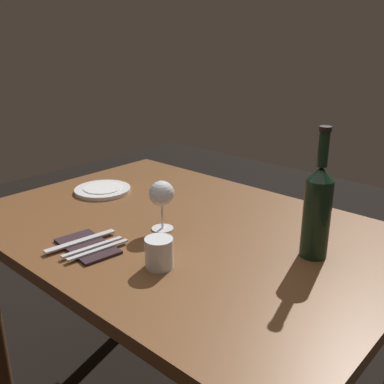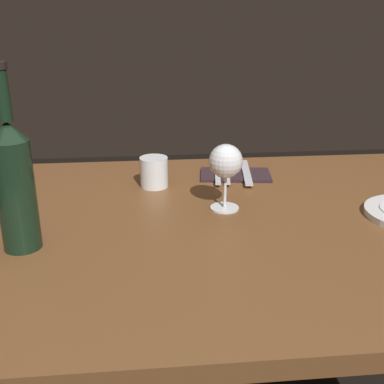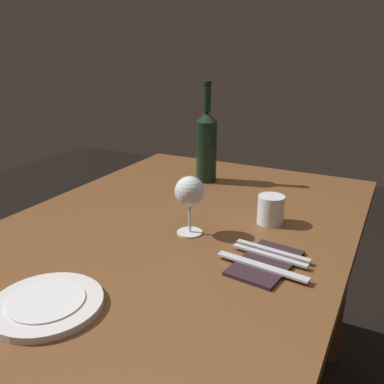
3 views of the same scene
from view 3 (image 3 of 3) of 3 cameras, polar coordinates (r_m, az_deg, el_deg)
The scene contains 9 objects.
dining_table at distance 1.16m, azimuth -2.22°, elevation -8.64°, with size 1.30×0.90×0.74m.
wine_glass_left at distance 1.04m, azimuth -0.32°, elevation -0.13°, with size 0.08×0.08×0.15m.
wine_bottle at distance 1.45m, azimuth 2.00°, elevation 6.54°, with size 0.07×0.07×0.35m.
water_tumbler at distance 1.14m, azimuth 10.72°, elevation -2.50°, with size 0.07×0.07×0.08m.
dinner_plate at distance 0.84m, azimuth -19.23°, elevation -14.26°, with size 0.21×0.21×0.02m.
folded_napkin at distance 0.95m, azimuth 10.04°, elevation -9.49°, with size 0.20×0.13×0.01m.
fork_inner at distance 0.96m, azimuth 10.52°, elevation -8.49°, with size 0.04×0.18×0.00m.
fork_outer at distance 0.99m, azimuth 10.95°, elevation -7.87°, with size 0.04×0.18×0.00m.
table_knife at distance 0.92m, azimuth 9.49°, elevation -9.96°, with size 0.05×0.21×0.00m.
Camera 3 is at (0.89, 0.51, 1.20)m, focal length 39.01 mm.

